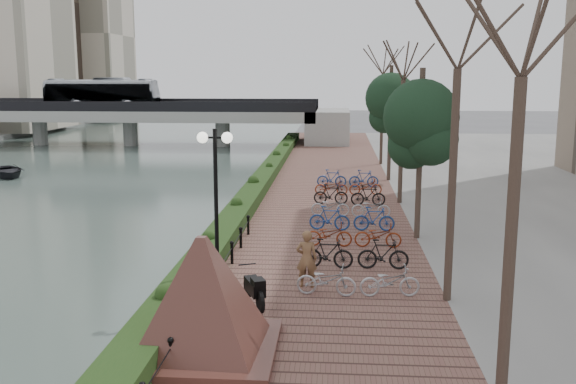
# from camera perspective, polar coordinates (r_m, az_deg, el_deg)

# --- Properties ---
(ground) EXTENTS (220.00, 220.00, 0.00)m
(ground) POSITION_cam_1_polar(r_m,az_deg,el_deg) (17.58, -12.27, -12.40)
(ground) COLOR #59595B
(ground) RESTS_ON ground
(river_water) EXTENTS (30.00, 130.00, 0.02)m
(river_water) POSITION_cam_1_polar(r_m,az_deg,el_deg) (45.59, -21.52, 1.16)
(river_water) COLOR #4A5D57
(river_water) RESTS_ON ground
(promenade) EXTENTS (8.00, 75.00, 0.50)m
(promenade) POSITION_cam_1_polar(r_m,az_deg,el_deg) (33.64, 2.83, -0.76)
(promenade) COLOR brown
(promenade) RESTS_ON ground
(hedge) EXTENTS (1.10, 56.00, 0.60)m
(hedge) POSITION_cam_1_polar(r_m,az_deg,el_deg) (36.24, -2.44, 0.93)
(hedge) COLOR #1A3A15
(hedge) RESTS_ON promenade
(chain_fence) EXTENTS (0.10, 14.10, 0.70)m
(chain_fence) POSITION_cam_1_polar(r_m,az_deg,el_deg) (18.78, -6.49, -7.96)
(chain_fence) COLOR black
(chain_fence) RESTS_ON promenade
(granite_monument) EXTENTS (5.21, 5.21, 2.72)m
(granite_monument) POSITION_cam_1_polar(r_m,az_deg,el_deg) (14.68, -7.60, -9.04)
(granite_monument) COLOR #48231E
(granite_monument) RESTS_ON promenade
(lamppost) EXTENTS (1.02, 0.32, 4.75)m
(lamppost) POSITION_cam_1_polar(r_m,az_deg,el_deg) (18.34, -6.46, 1.52)
(lamppost) COLOR black
(lamppost) RESTS_ON promenade
(motorcycle) EXTENTS (1.08, 1.67, 1.00)m
(motorcycle) POSITION_cam_1_polar(r_m,az_deg,el_deg) (17.79, -3.06, -8.44)
(motorcycle) COLOR black
(motorcycle) RESTS_ON promenade
(pedestrian) EXTENTS (0.63, 0.42, 1.73)m
(pedestrian) POSITION_cam_1_polar(r_m,az_deg,el_deg) (19.11, 1.67, -5.94)
(pedestrian) COLOR brown
(pedestrian) RESTS_ON promenade
(bicycle_parking) EXTENTS (2.40, 19.89, 1.00)m
(bicycle_parking) POSITION_cam_1_polar(r_m,az_deg,el_deg) (27.31, 5.63, -1.86)
(bicycle_parking) COLOR #A7A6AB
(bicycle_parking) RESTS_ON promenade
(street_trees) EXTENTS (3.20, 37.12, 6.80)m
(street_trees) POSITION_cam_1_polar(r_m,az_deg,el_deg) (28.52, 10.70, 4.05)
(street_trees) COLOR #32241D
(street_trees) RESTS_ON promenade
(bridge) EXTENTS (36.00, 10.77, 6.50)m
(bridge) POSITION_cam_1_polar(r_m,az_deg,el_deg) (63.93, -14.38, 7.03)
(bridge) COLOR #969691
(bridge) RESTS_ON ground
(boat) EXTENTS (4.69, 4.89, 0.82)m
(boat) POSITION_cam_1_polar(r_m,az_deg,el_deg) (46.78, -23.76, 1.74)
(boat) COLOR black
(boat) RESTS_ON river_water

